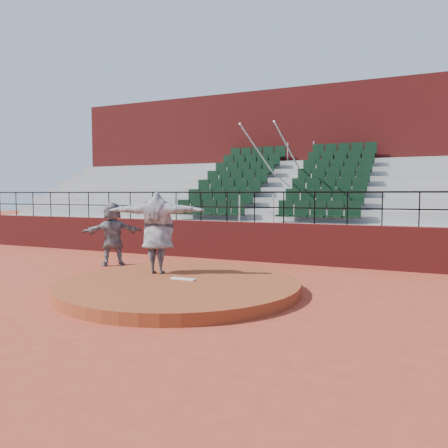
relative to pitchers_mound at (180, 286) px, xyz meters
The scene contains 9 objects.
ground 0.12m from the pitchers_mound, ahead, with size 90.00×90.00×0.00m, color #AD3E27.
pitchers_mound is the anchor object (origin of this frame).
pitching_rubber 0.21m from the pitchers_mound, 90.00° to the left, with size 0.60×0.15×0.03m, color white.
boundary_wall 5.03m from the pitchers_mound, 90.00° to the left, with size 24.00×0.30×1.30m, color maroon.
wall_railing 5.35m from the pitchers_mound, 90.00° to the left, with size 24.04×0.05×1.03m.
seating_deck 8.75m from the pitchers_mound, 90.00° to the left, with size 24.00×5.97×4.63m.
press_box_facade 13.06m from the pitchers_mound, 90.00° to the left, with size 24.00×3.00×7.10m, color maroon.
pitcher 1.66m from the pitchers_mound, 147.07° to the left, with size 2.52×0.69×2.05m, color black.
fielder 4.52m from the pitchers_mound, 147.90° to the left, with size 1.85×0.59×1.99m, color black.
Camera 1 is at (4.95, -8.65, 2.25)m, focal length 35.00 mm.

